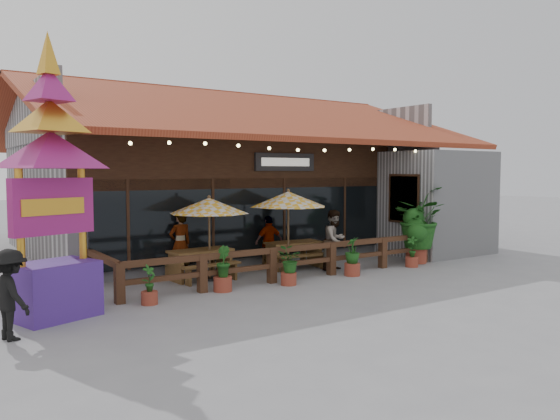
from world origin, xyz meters
TOP-DOWN VIEW (x-y plane):
  - ground at (0.00, 0.00)m, footprint 100.00×100.00m
  - restaurant_building at (0.26, 6.61)m, footprint 15.50×14.73m
  - patio_railing at (-2.25, -0.27)m, footprint 10.00×2.60m
  - umbrella_left at (-3.67, 0.76)m, footprint 2.37×2.37m
  - umbrella_right at (-1.22, 0.59)m, footprint 2.83×2.83m
  - picnic_table_left at (-3.82, 0.99)m, footprint 1.76×1.54m
  - picnic_table_right at (-0.74, 0.98)m, footprint 1.79×1.58m
  - thai_sign_tower at (-7.93, -0.93)m, footprint 2.80×2.80m
  - tropical_plant at (3.04, -0.44)m, footprint 2.26×2.31m
  - diner_a at (-4.10, 1.69)m, footprint 0.70×0.50m
  - diner_b at (0.06, 0.02)m, footprint 1.02×0.88m
  - diner_c at (-1.29, 1.51)m, footprint 0.94×0.43m
  - pedestrian at (-8.86, -2.01)m, footprint 0.87×1.15m
  - planter_a at (-5.98, -0.93)m, footprint 0.37×0.36m
  - planter_b at (-4.04, -0.67)m, footprint 0.45×0.45m
  - planter_c at (-2.29, -0.96)m, footprint 0.79×0.79m
  - planter_d at (-0.10, -0.93)m, footprint 0.55×0.55m
  - planter_e at (2.35, -0.88)m, footprint 0.39×0.40m

SIDE VIEW (x-z plane):
  - ground at x=0.00m, z-range 0.00..0.00m
  - planter_a at x=-5.98m, z-range -0.07..0.81m
  - planter_e at x=2.35m, z-range -0.08..0.87m
  - planter_b at x=-4.04m, z-range -0.05..1.05m
  - planter_d at x=-0.10m, z-range -0.02..1.06m
  - picnic_table_right at x=-0.74m, z-range 0.14..0.94m
  - picnic_table_left at x=-3.82m, z-range 0.14..0.95m
  - planter_c at x=-2.29m, z-range 0.06..1.05m
  - patio_railing at x=-2.25m, z-range 0.15..1.07m
  - diner_c at x=-1.29m, z-range 0.00..1.57m
  - pedestrian at x=-8.86m, z-range 0.00..1.58m
  - diner_b at x=0.06m, z-range 0.00..1.78m
  - diner_a at x=-4.10m, z-range 0.00..1.81m
  - tropical_plant at x=3.04m, z-range 0.17..2.60m
  - umbrella_left at x=-3.67m, z-range 0.85..3.12m
  - umbrella_right at x=-1.22m, z-range 0.90..3.30m
  - restaurant_building at x=0.26m, z-range -0.84..5.25m
  - thai_sign_tower at x=-7.93m, z-range 0.17..6.18m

